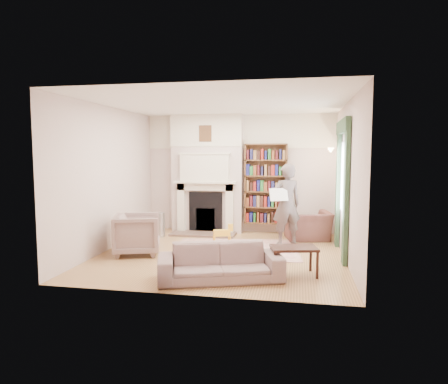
% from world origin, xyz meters
% --- Properties ---
extents(floor, '(4.50, 4.50, 0.00)m').
position_xyz_m(floor, '(0.00, 0.00, 0.00)').
color(floor, brown).
rests_on(floor, ground).
extents(ceiling, '(4.50, 4.50, 0.00)m').
position_xyz_m(ceiling, '(0.00, 0.00, 2.80)').
color(ceiling, white).
rests_on(ceiling, wall_back).
extents(wall_back, '(4.50, 0.00, 4.50)m').
position_xyz_m(wall_back, '(0.00, 2.25, 1.40)').
color(wall_back, beige).
rests_on(wall_back, floor).
extents(wall_front, '(4.50, 0.00, 4.50)m').
position_xyz_m(wall_front, '(0.00, -2.25, 1.40)').
color(wall_front, beige).
rests_on(wall_front, floor).
extents(wall_left, '(0.00, 4.50, 4.50)m').
position_xyz_m(wall_left, '(-2.25, 0.00, 1.40)').
color(wall_left, beige).
rests_on(wall_left, floor).
extents(wall_right, '(0.00, 4.50, 4.50)m').
position_xyz_m(wall_right, '(2.25, 0.00, 1.40)').
color(wall_right, beige).
rests_on(wall_right, floor).
extents(fireplace, '(1.70, 0.58, 2.80)m').
position_xyz_m(fireplace, '(-0.75, 2.05, 1.39)').
color(fireplace, beige).
rests_on(fireplace, floor).
extents(bookcase, '(1.00, 0.24, 1.85)m').
position_xyz_m(bookcase, '(0.65, 2.12, 1.18)').
color(bookcase, brown).
rests_on(bookcase, floor).
extents(window, '(0.02, 0.90, 1.30)m').
position_xyz_m(window, '(2.23, 0.40, 1.45)').
color(window, silver).
rests_on(window, wall_right).
extents(curtain_left, '(0.07, 0.32, 2.40)m').
position_xyz_m(curtain_left, '(2.20, -0.30, 1.20)').
color(curtain_left, '#2B432B').
rests_on(curtain_left, floor).
extents(curtain_right, '(0.07, 0.32, 2.40)m').
position_xyz_m(curtain_right, '(2.20, 1.10, 1.20)').
color(curtain_right, '#2B432B').
rests_on(curtain_right, floor).
extents(pelmet, '(0.09, 1.70, 0.24)m').
position_xyz_m(pelmet, '(2.19, 0.40, 2.38)').
color(pelmet, '#2B432B').
rests_on(pelmet, wall_right).
extents(wall_sconce, '(0.20, 0.24, 0.24)m').
position_xyz_m(wall_sconce, '(2.03, 1.50, 1.90)').
color(wall_sconce, gold).
rests_on(wall_sconce, wall_right).
extents(rug, '(2.61, 2.14, 0.01)m').
position_xyz_m(rug, '(0.21, 0.38, 0.01)').
color(rug, beige).
rests_on(rug, floor).
extents(armchair_reading, '(1.11, 1.01, 0.62)m').
position_xyz_m(armchair_reading, '(1.62, 1.59, 0.31)').
color(armchair_reading, '#502F2B').
rests_on(armchair_reading, floor).
extents(armchair_left, '(1.05, 1.04, 0.76)m').
position_xyz_m(armchair_left, '(-1.56, -0.30, 0.38)').
color(armchair_left, gray).
rests_on(armchair_left, floor).
extents(sofa, '(1.97, 1.25, 0.54)m').
position_xyz_m(sofa, '(0.28, -1.54, 0.27)').
color(sofa, gray).
rests_on(sofa, floor).
extents(man_reading, '(0.72, 0.62, 1.68)m').
position_xyz_m(man_reading, '(1.17, 0.99, 0.84)').
color(man_reading, '#534643').
rests_on(man_reading, floor).
extents(newspaper, '(0.39, 0.25, 0.25)m').
position_xyz_m(newspaper, '(1.02, 0.79, 1.06)').
color(newspaper, white).
rests_on(newspaper, man_reading).
extents(coffee_table, '(0.78, 0.60, 0.45)m').
position_xyz_m(coffee_table, '(1.35, -1.09, 0.23)').
color(coffee_table, black).
rests_on(coffee_table, floor).
extents(paraffin_heater, '(0.32, 0.32, 0.55)m').
position_xyz_m(paraffin_heater, '(-1.68, 1.26, 0.28)').
color(paraffin_heater, '#A3A6AB').
rests_on(paraffin_heater, floor).
extents(rocking_horse, '(0.56, 0.38, 0.46)m').
position_xyz_m(rocking_horse, '(-0.11, 0.57, 0.23)').
color(rocking_horse, yellow).
rests_on(rocking_horse, rug).
extents(board_game, '(0.33, 0.33, 0.03)m').
position_xyz_m(board_game, '(-0.23, -0.36, 0.03)').
color(board_game, gold).
rests_on(board_game, rug).
extents(game_box_lid, '(0.36, 0.30, 0.05)m').
position_xyz_m(game_box_lid, '(-0.82, 0.45, 0.04)').
color(game_box_lid, '#B21417').
rests_on(game_box_lid, rug).
extents(comic_annuals, '(0.48, 0.33, 0.02)m').
position_xyz_m(comic_annuals, '(0.25, -0.49, 0.02)').
color(comic_annuals, red).
rests_on(comic_annuals, rug).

